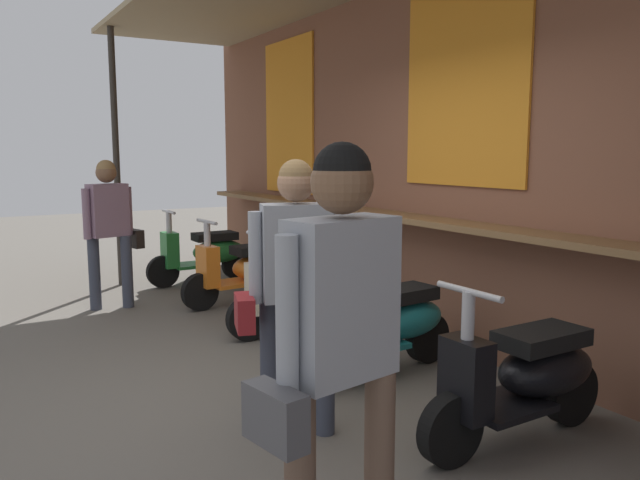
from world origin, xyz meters
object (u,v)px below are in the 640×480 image
scooter_black (526,376)px  shopper_with_handbag (294,269)px  scooter_orange (248,269)px  scooter_teal (389,323)px  shopper_browsing (338,324)px  scooter_green (207,253)px  shopper_passing (110,220)px  scooter_cream (306,291)px

scooter_black → shopper_with_handbag: 1.49m
scooter_orange → scooter_teal: bearing=86.2°
shopper_browsing → scooter_green: bearing=154.5°
scooter_green → shopper_browsing: 5.94m
shopper_browsing → shopper_passing: size_ratio=1.07×
scooter_green → scooter_black: size_ratio=1.00×
scooter_green → scooter_teal: size_ratio=1.00×
scooter_teal → scooter_green: bearing=-94.4°
scooter_green → scooter_black: (5.19, -0.00, 0.00)m
scooter_teal → shopper_with_handbag: bearing=20.2°
scooter_orange → scooter_cream: (1.31, 0.00, 0.00)m
scooter_black → shopper_passing: shopper_passing is taller
shopper_browsing → shopper_passing: (-4.94, 0.26, -0.09)m
shopper_passing → scooter_black: bearing=-177.8°
scooter_green → scooter_teal: bearing=89.9°
shopper_browsing → scooter_teal: bearing=128.6°
scooter_green → scooter_cream: 2.60m
scooter_orange → shopper_passing: shopper_passing is taller
scooter_orange → scooter_black: same height
scooter_black → scooter_teal: bearing=-90.4°
scooter_cream → scooter_orange: bearing=-87.4°
scooter_green → scooter_orange: size_ratio=1.00×
shopper_with_handbag → shopper_browsing: shopper_browsing is taller
scooter_teal → scooter_black: size_ratio=1.00×
shopper_with_handbag → scooter_green: bearing=-175.7°
scooter_black → shopper_browsing: size_ratio=0.82×
shopper_browsing → shopper_passing: 4.95m
scooter_cream → scooter_green: bearing=-87.4°
shopper_with_handbag → scooter_teal: bearing=132.8°
scooter_black → shopper_with_handbag: bearing=-37.4°
scooter_cream → shopper_passing: shopper_passing is taller
scooter_teal → shopper_passing: bearing=-71.1°
scooter_black → shopper_passing: size_ratio=0.87×
scooter_black → shopper_with_handbag: shopper_with_handbag is taller
scooter_orange → scooter_cream: same height
shopper_browsing → shopper_with_handbag: bearing=148.6°
scooter_green → scooter_cream: (2.60, -0.00, 0.00)m
shopper_browsing → shopper_passing: shopper_browsing is taller
scooter_cream → scooter_black: size_ratio=1.00×
scooter_green → scooter_orange: 1.29m
scooter_teal → shopper_browsing: 2.51m
scooter_orange → shopper_browsing: (4.39, -1.61, 0.66)m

